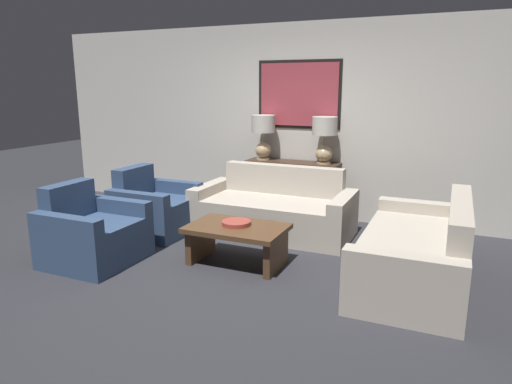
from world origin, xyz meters
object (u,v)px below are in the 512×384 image
console_table (292,190)px  armchair_near_back_wall (155,210)px  table_lamp_left (263,132)px  armchair_near_camera (93,235)px  decorative_bowl (236,223)px  table_lamp_right (324,135)px  coffee_table (237,237)px  couch_by_back_wall (274,211)px  couch_by_side (418,253)px

console_table → armchair_near_back_wall: 1.89m
table_lamp_left → armchair_near_camera: table_lamp_left is taller
decorative_bowl → armchair_near_back_wall: (-1.40, 0.51, -0.14)m
table_lamp_right → armchair_near_back_wall: (-1.82, -1.27, -0.90)m
decorative_bowl → armchair_near_back_wall: size_ratio=0.34×
console_table → table_lamp_left: 0.90m
armchair_near_back_wall → armchair_near_camera: size_ratio=1.00×
table_lamp_right → armchair_near_camera: size_ratio=0.69×
coffee_table → armchair_near_camera: 1.52m
table_lamp_right → couch_by_back_wall: 1.22m
coffee_table → decorative_bowl: bearing=124.9°
couch_by_back_wall → coffee_table: bearing=-88.1°
table_lamp_left → table_lamp_right: (0.87, 0.00, 0.00)m
console_table → table_lamp_right: 0.90m
console_table → armchair_near_back_wall: size_ratio=1.44×
table_lamp_right → couch_by_back_wall: size_ratio=0.32×
armchair_near_back_wall → armchair_near_camera: same height
table_lamp_right → decorative_bowl: 1.99m
table_lamp_left → armchair_near_back_wall: bearing=-126.7°
armchair_near_camera → armchair_near_back_wall: bearing=90.0°
table_lamp_right → armchair_near_camera: 3.11m
table_lamp_left → armchair_near_camera: bearing=-111.9°
table_lamp_right → couch_by_side: table_lamp_right is taller
table_lamp_right → armchair_near_back_wall: bearing=-145.0°
couch_by_back_wall → decorative_bowl: (0.02, -1.11, 0.16)m
console_table → coffee_table: 1.82m
console_table → armchair_near_camera: 2.74m
console_table → couch_by_back_wall: bearing=-90.0°
console_table → armchair_near_back_wall: bearing=-137.4°
console_table → coffee_table: bearing=-88.8°
console_table → couch_by_side: 2.34m
console_table → couch_by_back_wall: couch_by_back_wall is taller
table_lamp_right → armchair_near_camera: bearing=-127.6°
couch_by_side → armchair_near_back_wall: armchair_near_back_wall is taller
armchair_near_back_wall → armchair_near_camera: 1.09m
couch_by_back_wall → armchair_near_camera: armchair_near_camera is taller
couch_by_back_wall → coffee_table: couch_by_back_wall is taller
console_table → decorative_bowl: 1.79m
couch_by_side → armchair_near_camera: armchair_near_camera is taller
coffee_table → armchair_near_camera: bearing=-159.1°
table_lamp_left → armchair_near_back_wall: size_ratio=0.69×
table_lamp_left → armchair_near_back_wall: 1.83m
table_lamp_left → armchair_near_camera: size_ratio=0.69×
coffee_table → armchair_near_back_wall: bearing=159.1°
armchair_near_back_wall → coffee_table: bearing=-20.9°
decorative_bowl → armchair_near_camera: (-1.40, -0.57, -0.14)m
table_lamp_left → table_lamp_right: size_ratio=1.00×
couch_by_back_wall → decorative_bowl: bearing=-89.1°
couch_by_back_wall → decorative_bowl: 1.12m
coffee_table → armchair_near_back_wall: (-1.42, 0.54, -0.00)m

